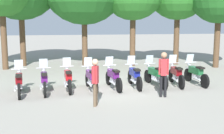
{
  "coord_description": "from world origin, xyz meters",
  "views": [
    {
      "loc": [
        -1.91,
        -13.24,
        3.21
      ],
      "look_at": [
        0.0,
        0.5,
        0.9
      ],
      "focal_mm": 49.38,
      "sensor_mm": 36.0,
      "label": 1
    }
  ],
  "objects_px": {
    "motorcycle_3": "(91,78)",
    "motorcycle_4": "(113,77)",
    "motorcycle_7": "(176,74)",
    "motorcycle_0": "(19,82)",
    "person_1": "(95,79)",
    "motorcycle_5": "(134,76)",
    "motorcycle_1": "(44,81)",
    "motorcycle_2": "(68,79)",
    "motorcycle_8": "(196,74)",
    "motorcycle_6": "(155,75)",
    "person_0": "(164,71)"
  },
  "relations": [
    {
      "from": "motorcycle_3",
      "to": "motorcycle_6",
      "type": "height_order",
      "value": "same"
    },
    {
      "from": "motorcycle_2",
      "to": "person_1",
      "type": "xyz_separation_m",
      "value": [
        0.98,
        -2.54,
        0.49
      ]
    },
    {
      "from": "motorcycle_3",
      "to": "motorcycle_6",
      "type": "xyz_separation_m",
      "value": [
        2.99,
        0.36,
        0.0
      ]
    },
    {
      "from": "motorcycle_4",
      "to": "motorcycle_7",
      "type": "height_order",
      "value": "same"
    },
    {
      "from": "person_1",
      "to": "motorcycle_5",
      "type": "bearing_deg",
      "value": -105.15
    },
    {
      "from": "motorcycle_6",
      "to": "motorcycle_4",
      "type": "bearing_deg",
      "value": 84.52
    },
    {
      "from": "motorcycle_6",
      "to": "motorcycle_8",
      "type": "xyz_separation_m",
      "value": [
        2.0,
        0.08,
        0.0
      ]
    },
    {
      "from": "motorcycle_1",
      "to": "motorcycle_7",
      "type": "distance_m",
      "value": 6.01
    },
    {
      "from": "person_0",
      "to": "motorcycle_8",
      "type": "bearing_deg",
      "value": -32.18
    },
    {
      "from": "motorcycle_3",
      "to": "motorcycle_2",
      "type": "bearing_deg",
      "value": 77.88
    },
    {
      "from": "motorcycle_8",
      "to": "motorcycle_3",
      "type": "bearing_deg",
      "value": 88.47
    },
    {
      "from": "motorcycle_4",
      "to": "motorcycle_3",
      "type": "bearing_deg",
      "value": 88.02
    },
    {
      "from": "motorcycle_2",
      "to": "motorcycle_0",
      "type": "bearing_deg",
      "value": 98.28
    },
    {
      "from": "motorcycle_4",
      "to": "motorcycle_8",
      "type": "relative_size",
      "value": 1.0
    },
    {
      "from": "motorcycle_0",
      "to": "motorcycle_5",
      "type": "xyz_separation_m",
      "value": [
        4.98,
        0.68,
        0.0
      ]
    },
    {
      "from": "motorcycle_2",
      "to": "motorcycle_4",
      "type": "relative_size",
      "value": 1.01
    },
    {
      "from": "motorcycle_4",
      "to": "motorcycle_5",
      "type": "relative_size",
      "value": 0.99
    },
    {
      "from": "motorcycle_5",
      "to": "motorcycle_8",
      "type": "bearing_deg",
      "value": -90.23
    },
    {
      "from": "motorcycle_1",
      "to": "motorcycle_2",
      "type": "height_order",
      "value": "same"
    },
    {
      "from": "motorcycle_7",
      "to": "person_0",
      "type": "bearing_deg",
      "value": 150.15
    },
    {
      "from": "motorcycle_4",
      "to": "person_1",
      "type": "xyz_separation_m",
      "value": [
        -1.01,
        -2.61,
        0.49
      ]
    },
    {
      "from": "motorcycle_3",
      "to": "motorcycle_8",
      "type": "relative_size",
      "value": 1.0
    },
    {
      "from": "motorcycle_7",
      "to": "motorcycle_4",
      "type": "bearing_deg",
      "value": 96.59
    },
    {
      "from": "motorcycle_1",
      "to": "person_0",
      "type": "bearing_deg",
      "value": -111.94
    },
    {
      "from": "motorcycle_6",
      "to": "person_0",
      "type": "bearing_deg",
      "value": 161.55
    },
    {
      "from": "motorcycle_7",
      "to": "motorcycle_8",
      "type": "distance_m",
      "value": 0.99
    },
    {
      "from": "motorcycle_4",
      "to": "motorcycle_5",
      "type": "bearing_deg",
      "value": -90.52
    },
    {
      "from": "motorcycle_2",
      "to": "motorcycle_6",
      "type": "relative_size",
      "value": 1.01
    },
    {
      "from": "motorcycle_0",
      "to": "person_0",
      "type": "xyz_separation_m",
      "value": [
        5.75,
        -1.21,
        0.56
      ]
    },
    {
      "from": "motorcycle_1",
      "to": "motorcycle_6",
      "type": "relative_size",
      "value": 1.01
    },
    {
      "from": "motorcycle_3",
      "to": "motorcycle_4",
      "type": "distance_m",
      "value": 1.0
    },
    {
      "from": "motorcycle_3",
      "to": "person_1",
      "type": "height_order",
      "value": "person_1"
    },
    {
      "from": "person_0",
      "to": "person_1",
      "type": "relative_size",
      "value": 1.05
    },
    {
      "from": "motorcycle_5",
      "to": "motorcycle_8",
      "type": "distance_m",
      "value": 2.99
    },
    {
      "from": "motorcycle_3",
      "to": "motorcycle_6",
      "type": "relative_size",
      "value": 1.01
    },
    {
      "from": "motorcycle_5",
      "to": "motorcycle_0",
      "type": "bearing_deg",
      "value": 94.6
    },
    {
      "from": "motorcycle_2",
      "to": "motorcycle_7",
      "type": "xyz_separation_m",
      "value": [
        4.99,
        0.3,
        0.0
      ]
    },
    {
      "from": "motorcycle_4",
      "to": "person_0",
      "type": "relative_size",
      "value": 1.2
    },
    {
      "from": "motorcycle_1",
      "to": "motorcycle_8",
      "type": "distance_m",
      "value": 7.0
    },
    {
      "from": "motorcycle_3",
      "to": "motorcycle_7",
      "type": "bearing_deg",
      "value": -93.21
    },
    {
      "from": "motorcycle_1",
      "to": "person_1",
      "type": "distance_m",
      "value": 3.04
    },
    {
      "from": "motorcycle_3",
      "to": "motorcycle_5",
      "type": "height_order",
      "value": "same"
    },
    {
      "from": "motorcycle_3",
      "to": "motorcycle_8",
      "type": "height_order",
      "value": "same"
    },
    {
      "from": "motorcycle_6",
      "to": "motorcycle_5",
      "type": "bearing_deg",
      "value": 82.18
    },
    {
      "from": "motorcycle_5",
      "to": "motorcycle_6",
      "type": "xyz_separation_m",
      "value": [
        0.99,
        0.07,
        0.0
      ]
    },
    {
      "from": "motorcycle_0",
      "to": "motorcycle_7",
      "type": "height_order",
      "value": "same"
    },
    {
      "from": "motorcycle_2",
      "to": "motorcycle_3",
      "type": "distance_m",
      "value": 1.0
    },
    {
      "from": "motorcycle_7",
      "to": "motorcycle_6",
      "type": "bearing_deg",
      "value": 92.5
    },
    {
      "from": "motorcycle_2",
      "to": "motorcycle_8",
      "type": "distance_m",
      "value": 5.99
    },
    {
      "from": "motorcycle_0",
      "to": "motorcycle_6",
      "type": "height_order",
      "value": "same"
    }
  ]
}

